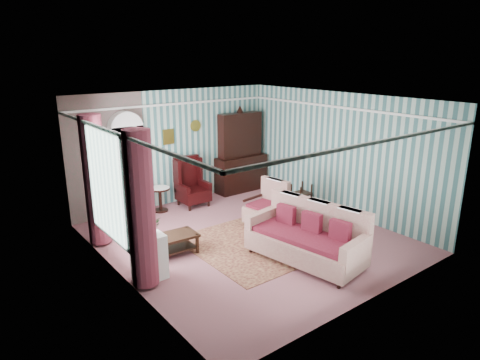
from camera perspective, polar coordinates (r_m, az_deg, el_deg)
floor at (r=9.11m, az=1.11°, el=-7.78°), size 6.00×6.00×0.00m
room_shell at (r=8.26m, az=-2.94°, el=4.33°), size 5.53×6.02×2.91m
bookcase at (r=10.42m, az=-14.59°, el=1.37°), size 0.80×0.28×2.24m
dresser_hutch at (r=11.90m, az=0.15°, el=4.05°), size 1.50×0.56×2.36m
wingback_left at (r=10.12m, az=-14.81°, el=-2.02°), size 0.76×0.80×1.25m
wingback_right at (r=10.86m, az=-6.31°, el=-0.29°), size 0.76×0.80×1.25m
seated_woman at (r=10.13m, az=-14.79°, el=-2.21°), size 0.44×0.40×1.18m
round_side_table at (r=10.70m, az=-10.57°, el=-2.57°), size 0.50×0.50×0.60m
nest_table at (r=11.19m, az=8.17°, el=-1.77°), size 0.45×0.38×0.54m
plant_stand at (r=7.56m, az=-12.01°, el=-10.13°), size 0.55×0.35×0.80m
rug at (r=9.07m, az=3.80°, el=-7.87°), size 3.20×2.60×0.01m
sofa at (r=8.04m, az=8.72°, el=-7.15°), size 1.27×2.34×1.09m
floral_armchair at (r=9.58m, az=3.48°, el=-3.05°), size 0.87×0.95×1.09m
coffee_table at (r=8.43m, az=-8.92°, el=-8.56°), size 0.96×0.59×0.40m
potted_plant_a at (r=7.19m, az=-11.93°, el=-6.39°), size 0.40×0.37×0.38m
potted_plant_b at (r=7.44m, az=-12.33°, el=-5.28°), size 0.30×0.27×0.47m
potted_plant_c at (r=7.29m, az=-13.12°, el=-5.93°), size 0.28×0.28×0.44m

